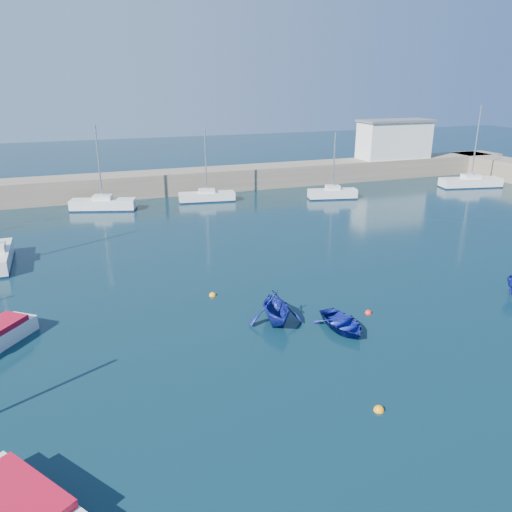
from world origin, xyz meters
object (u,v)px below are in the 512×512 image
object	(u,v)px
sailboat_6	(207,196)
motorboat_0	(21,504)
harbor_office	(394,140)
dinghy_center	(342,323)
sailboat_8	(471,182)
sailboat_7	(332,193)
sailboat_5	(103,204)
dinghy_left	(276,307)

from	to	relation	value
sailboat_6	motorboat_0	world-z (taller)	sailboat_6
harbor_office	motorboat_0	distance (m)	65.22
sailboat_6	dinghy_center	size ratio (longest dim) A/B	2.38
sailboat_8	sailboat_7	bearing A→B (deg)	100.89
sailboat_6	sailboat_7	world-z (taller)	sailboat_6
sailboat_5	sailboat_8	distance (m)	45.48
harbor_office	sailboat_7	distance (m)	18.42
dinghy_center	dinghy_left	xyz separation A→B (m)	(-3.12, 2.06, 0.58)
harbor_office	sailboat_5	distance (m)	40.99
harbor_office	sailboat_6	bearing A→B (deg)	-168.37
sailboat_8	dinghy_left	world-z (taller)	sailboat_8
sailboat_8	dinghy_left	xyz separation A→B (m)	(-38.29, -26.45, 0.29)
sailboat_7	sailboat_8	xyz separation A→B (m)	(19.93, -0.32, 0.03)
motorboat_0	sailboat_8	bearing A→B (deg)	0.62
sailboat_8	dinghy_center	xyz separation A→B (m)	(-35.17, -28.51, -0.29)
sailboat_8	dinghy_center	size ratio (longest dim) A/B	2.93
harbor_office	sailboat_8	bearing A→B (deg)	-63.70
sailboat_8	dinghy_center	world-z (taller)	sailboat_8
sailboat_7	motorboat_0	distance (m)	47.72
harbor_office	sailboat_5	xyz separation A→B (m)	(-40.29, -6.02, -4.46)
sailboat_7	sailboat_8	bearing A→B (deg)	-78.14
sailboat_7	sailboat_8	distance (m)	19.94
harbor_office	dinghy_left	bearing A→B (deg)	-132.32
sailboat_7	dinghy_center	xyz separation A→B (m)	(-15.23, -28.83, -0.26)
sailboat_7	sailboat_6	bearing A→B (deg)	87.42
harbor_office	dinghy_left	distance (m)	49.62
sailboat_5	harbor_office	bearing A→B (deg)	-63.88
sailboat_8	dinghy_left	distance (m)	46.54
motorboat_0	harbor_office	bearing A→B (deg)	10.49
sailboat_8	motorboat_0	bearing A→B (deg)	137.10
dinghy_center	dinghy_left	size ratio (longest dim) A/B	0.97
sailboat_5	dinghy_center	xyz separation A→B (m)	(10.13, -32.61, -0.28)
harbor_office	dinghy_center	size ratio (longest dim) A/B	2.89
motorboat_0	sailboat_5	bearing A→B (deg)	47.41
sailboat_7	dinghy_center	bearing A→B (deg)	164.92
sailboat_6	dinghy_center	distance (m)	32.70
sailboat_6	motorboat_0	xyz separation A→B (m)	(-16.93, -40.18, -0.06)
sailboat_6	dinghy_center	bearing A→B (deg)	-173.70
harbor_office	motorboat_0	world-z (taller)	harbor_office
harbor_office	sailboat_6	world-z (taller)	sailboat_6
sailboat_6	harbor_office	bearing A→B (deg)	-69.91
motorboat_0	dinghy_left	size ratio (longest dim) A/B	1.38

